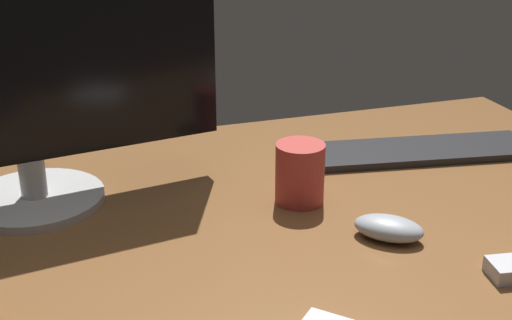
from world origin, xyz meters
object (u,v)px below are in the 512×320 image
object	(u,v)px
monitor	(19,77)
keyboard	(422,151)
coffee_mug	(300,173)
computer_mouse	(389,228)

from	to	relation	value
monitor	keyboard	distance (cm)	71.11
monitor	coffee_mug	size ratio (longest dim) A/B	6.31
coffee_mug	monitor	bearing A→B (deg)	162.78
computer_mouse	coffee_mug	xyz separation A→B (cm)	(-7.68, 15.05, 3.19)
computer_mouse	coffee_mug	world-z (taller)	coffee_mug
keyboard	computer_mouse	world-z (taller)	computer_mouse
monitor	coffee_mug	world-z (taller)	monitor
keyboard	computer_mouse	bearing A→B (deg)	-119.78
monitor	keyboard	size ratio (longest dim) A/B	1.50
coffee_mug	keyboard	bearing A→B (deg)	21.37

